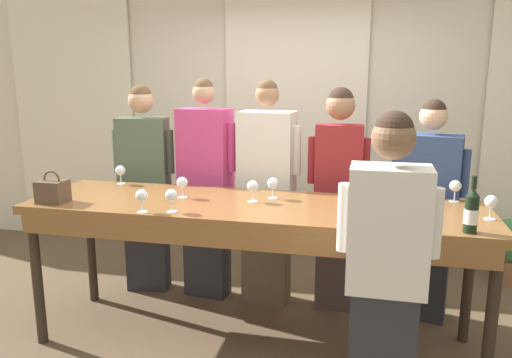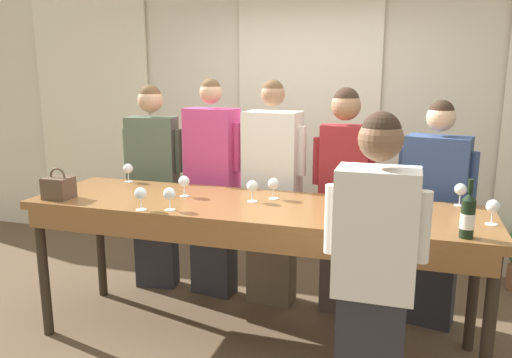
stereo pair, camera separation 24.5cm
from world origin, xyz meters
name	(u,v)px [view 1 (the left image)]	position (x,y,z in m)	size (l,w,h in m)	color
ground_plane	(253,341)	(0.00, 0.00, 0.00)	(18.00, 18.00, 0.00)	brown
wall_back	(295,120)	(0.00, 1.84, 1.40)	(12.00, 0.06, 2.80)	beige
curtain_panel_left	(75,121)	(-2.44, 1.78, 1.34)	(1.39, 0.03, 2.69)	#EFE5C6
curtain_panel_center	(294,126)	(0.00, 1.78, 1.34)	(1.39, 0.03, 2.69)	#EFE5C6
tasting_bar	(252,217)	(0.00, -0.02, 0.92)	(3.05, 0.83, 1.01)	brown
wine_bottle	(471,211)	(1.29, -0.33, 1.13)	(0.07, 0.07, 0.32)	black
handbag	(53,191)	(-1.32, -0.27, 1.09)	(0.18, 0.15, 0.22)	brown
wine_glass_front_left	(455,187)	(1.32, 0.36, 1.11)	(0.08, 0.08, 0.15)	white
wine_glass_front_mid	(142,196)	(-0.63, -0.36, 1.11)	(0.08, 0.08, 0.15)	white
wine_glass_front_right	(253,187)	(-0.01, 0.05, 1.11)	(0.08, 0.08, 0.15)	white
wine_glass_center_left	(491,203)	(1.46, -0.04, 1.11)	(0.08, 0.08, 0.15)	white
wine_glass_center_mid	(171,196)	(-0.45, -0.31, 1.11)	(0.08, 0.08, 0.15)	white
wine_glass_center_right	(378,196)	(0.81, -0.03, 1.11)	(0.08, 0.08, 0.15)	white
wine_glass_back_left	(273,184)	(0.10, 0.16, 1.11)	(0.08, 0.08, 0.15)	white
wine_glass_back_mid	(379,189)	(0.81, 0.16, 1.11)	(0.08, 0.08, 0.15)	white
wine_glass_back_right	(120,171)	(-1.14, 0.34, 1.11)	(0.08, 0.08, 0.15)	white
wine_glass_near_host	(182,183)	(-0.52, 0.05, 1.11)	(0.08, 0.08, 0.15)	white
guest_olive_jacket	(145,186)	(-1.10, 0.67, 0.92)	(0.52, 0.27, 1.77)	#28282D
guest_pink_top	(206,189)	(-0.56, 0.67, 0.93)	(0.54, 0.28, 1.82)	#28282D
guest_cream_sweater	(267,194)	(-0.05, 0.67, 0.91)	(0.54, 0.30, 1.81)	brown
guest_striped_shirt	(337,194)	(0.51, 0.67, 0.95)	(0.47, 0.23, 1.76)	#473833
guest_navy_coat	(426,211)	(1.18, 0.67, 0.85)	(0.55, 0.34, 1.68)	#28282D
host_pouring	(386,275)	(0.85, -0.70, 0.87)	(0.50, 0.25, 1.69)	#28282D
potted_plant	(507,249)	(1.99, 1.51, 0.31)	(0.28, 0.28, 0.59)	#935B3D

